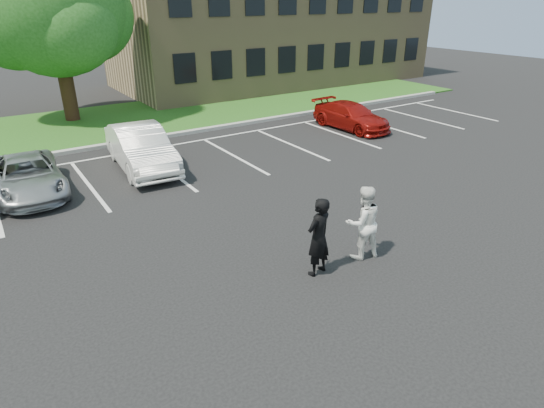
% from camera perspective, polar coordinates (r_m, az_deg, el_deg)
% --- Properties ---
extents(ground_plane, '(90.00, 90.00, 0.00)m').
position_cam_1_polar(ground_plane, '(10.79, 2.96, -7.91)').
color(ground_plane, black).
rests_on(ground_plane, ground).
extents(curb, '(40.00, 0.30, 0.15)m').
position_cam_1_polar(curb, '(20.83, -17.09, 7.55)').
color(curb, gray).
rests_on(curb, ground).
extents(grass_strip, '(44.00, 8.00, 0.08)m').
position_cam_1_polar(grass_strip, '(24.59, -19.96, 9.58)').
color(grass_strip, '#1C5014').
rests_on(grass_strip, ground).
extents(stall_lines, '(34.00, 5.36, 0.01)m').
position_cam_1_polar(stall_lines, '(18.55, -10.06, 6.01)').
color(stall_lines, silver).
rests_on(stall_lines, ground).
extents(office_building, '(22.40, 10.40, 8.30)m').
position_cam_1_polar(office_building, '(35.20, 0.15, 21.89)').
color(office_building, '#937B55').
rests_on(office_building, ground).
extents(tree, '(7.80, 7.20, 8.80)m').
position_cam_1_polar(tree, '(25.23, -25.68, 21.36)').
color(tree, black).
rests_on(tree, ground).
extents(man_black_suit, '(0.76, 0.59, 1.87)m').
position_cam_1_polar(man_black_suit, '(10.15, 5.85, -4.14)').
color(man_black_suit, black).
rests_on(man_black_suit, ground).
extents(man_white_shirt, '(1.03, 0.89, 1.84)m').
position_cam_1_polar(man_white_shirt, '(10.97, 11.35, -2.29)').
color(man_white_shirt, white).
rests_on(man_white_shirt, ground).
extents(car_silver_minivan, '(2.09, 4.33, 1.19)m').
position_cam_1_polar(car_silver_minivan, '(16.42, -28.27, 3.11)').
color(car_silver_minivan, '#9FA2A7').
rests_on(car_silver_minivan, ground).
extents(car_white_sedan, '(1.99, 4.85, 1.56)m').
position_cam_1_polar(car_white_sedan, '(17.28, -16.11, 6.75)').
color(car_white_sedan, silver).
rests_on(car_white_sedan, ground).
extents(car_red_compact, '(1.92, 4.27, 1.22)m').
position_cam_1_polar(car_red_compact, '(22.39, 9.89, 10.82)').
color(car_red_compact, maroon).
rests_on(car_red_compact, ground).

